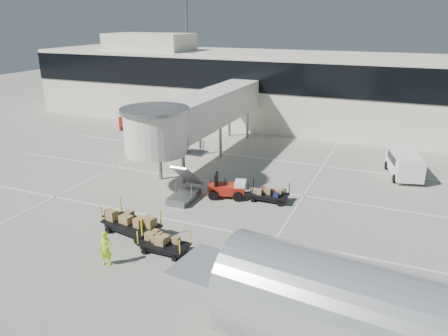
{
  "coord_description": "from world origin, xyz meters",
  "views": [
    {
      "loc": [
        11.85,
        -19.28,
        11.93
      ],
      "look_at": [
        0.74,
        7.0,
        2.0
      ],
      "focal_mm": 35.0,
      "sensor_mm": 36.0,
      "label": 1
    }
  ],
  "objects_px": {
    "suitcase_cart": "(268,195)",
    "baggage_tug": "(228,189)",
    "box_cart_near": "(163,243)",
    "belt_loader": "(139,123)",
    "ground_worker": "(106,249)",
    "minivan": "(404,163)",
    "box_cart_far": "(133,224)"
  },
  "relations": [
    {
      "from": "box_cart_near",
      "to": "box_cart_far",
      "type": "distance_m",
      "value": 2.93
    },
    {
      "from": "box_cart_near",
      "to": "ground_worker",
      "type": "relative_size",
      "value": 1.75
    },
    {
      "from": "baggage_tug",
      "to": "suitcase_cart",
      "type": "relative_size",
      "value": 0.86
    },
    {
      "from": "ground_worker",
      "to": "belt_loader",
      "type": "bearing_deg",
      "value": 107.9
    },
    {
      "from": "ground_worker",
      "to": "belt_loader",
      "type": "xyz_separation_m",
      "value": [
        -14.09,
        24.32,
        -0.16
      ]
    },
    {
      "from": "belt_loader",
      "to": "baggage_tug",
      "type": "bearing_deg",
      "value": -53.68
    },
    {
      "from": "ground_worker",
      "to": "belt_loader",
      "type": "height_order",
      "value": "belt_loader"
    },
    {
      "from": "box_cart_far",
      "to": "belt_loader",
      "type": "distance_m",
      "value": 24.83
    },
    {
      "from": "ground_worker",
      "to": "suitcase_cart",
      "type": "bearing_deg",
      "value": 52.9
    },
    {
      "from": "suitcase_cart",
      "to": "box_cart_far",
      "type": "relative_size",
      "value": 0.77
    },
    {
      "from": "box_cart_far",
      "to": "ground_worker",
      "type": "xyz_separation_m",
      "value": [
        0.7,
        -3.41,
        0.33
      ]
    },
    {
      "from": "baggage_tug",
      "to": "belt_loader",
      "type": "distance_m",
      "value": 21.36
    },
    {
      "from": "baggage_tug",
      "to": "suitcase_cart",
      "type": "xyz_separation_m",
      "value": [
        2.83,
        0.4,
        -0.15
      ]
    },
    {
      "from": "suitcase_cart",
      "to": "belt_loader",
      "type": "bearing_deg",
      "value": 144.43
    },
    {
      "from": "ground_worker",
      "to": "minivan",
      "type": "bearing_deg",
      "value": 43.94
    },
    {
      "from": "minivan",
      "to": "belt_loader",
      "type": "height_order",
      "value": "belt_loader"
    },
    {
      "from": "ground_worker",
      "to": "baggage_tug",
      "type": "bearing_deg",
      "value": 65.75
    },
    {
      "from": "box_cart_near",
      "to": "belt_loader",
      "type": "height_order",
      "value": "belt_loader"
    },
    {
      "from": "baggage_tug",
      "to": "box_cart_near",
      "type": "xyz_separation_m",
      "value": [
        -0.27,
        -8.32,
        -0.09
      ]
    },
    {
      "from": "box_cart_near",
      "to": "belt_loader",
      "type": "xyz_separation_m",
      "value": [
        -16.08,
        22.07,
        0.24
      ]
    },
    {
      "from": "minivan",
      "to": "box_cart_far",
      "type": "bearing_deg",
      "value": -144.38
    },
    {
      "from": "belt_loader",
      "to": "minivan",
      "type": "bearing_deg",
      "value": -22.73
    },
    {
      "from": "baggage_tug",
      "to": "ground_worker",
      "type": "distance_m",
      "value": 10.81
    },
    {
      "from": "box_cart_near",
      "to": "belt_loader",
      "type": "distance_m",
      "value": 27.3
    },
    {
      "from": "suitcase_cart",
      "to": "ground_worker",
      "type": "xyz_separation_m",
      "value": [
        -5.09,
        -10.96,
        0.46
      ]
    },
    {
      "from": "suitcase_cart",
      "to": "box_cart_near",
      "type": "bearing_deg",
      "value": -110.35
    },
    {
      "from": "suitcase_cart",
      "to": "baggage_tug",
      "type": "bearing_deg",
      "value": -172.74
    },
    {
      "from": "minivan",
      "to": "suitcase_cart",
      "type": "bearing_deg",
      "value": -146.69
    },
    {
      "from": "suitcase_cart",
      "to": "box_cart_near",
      "type": "height_order",
      "value": "suitcase_cart"
    },
    {
      "from": "box_cart_near",
      "to": "ground_worker",
      "type": "bearing_deg",
      "value": -131.12
    },
    {
      "from": "ground_worker",
      "to": "belt_loader",
      "type": "distance_m",
      "value": 28.11
    },
    {
      "from": "box_cart_near",
      "to": "box_cart_far",
      "type": "relative_size",
      "value": 0.76
    }
  ]
}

